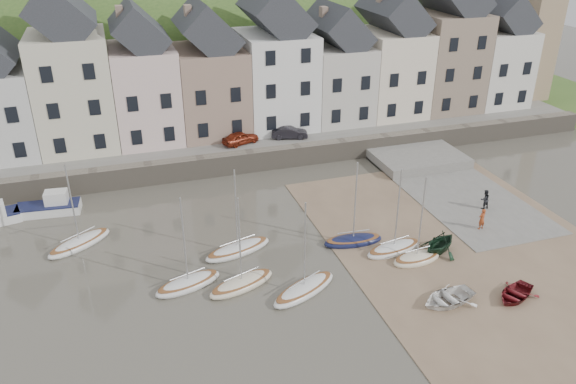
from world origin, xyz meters
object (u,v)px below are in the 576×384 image
object	(u,v)px
rowboat_red	(515,294)
car_right	(289,133)
person_red	(482,219)
person_dark	(485,199)
rowboat_green	(440,242)
car_left	(241,138)
sailboat_0	(80,243)
rowboat_white	(448,298)

from	to	relation	value
rowboat_red	car_right	size ratio (longest dim) A/B	0.89
person_red	person_dark	xyz separation A→B (m)	(2.09, 2.61, -0.02)
rowboat_green	car_left	bearing A→B (deg)	178.45
person_red	car_right	size ratio (longest dim) A/B	0.47
sailboat_0	rowboat_white	size ratio (longest dim) A/B	1.83
rowboat_white	car_right	bearing A→B (deg)	174.01
sailboat_0	car_left	world-z (taller)	sailboat_0
person_dark	rowboat_green	bearing A→B (deg)	31.68
person_dark	sailboat_0	bearing A→B (deg)	-9.69
rowboat_green	person_dark	distance (m)	7.91
rowboat_green	car_right	xyz separation A→B (m)	(-4.15, 19.66, 1.31)
person_red	sailboat_0	bearing A→B (deg)	-25.89
car_left	rowboat_red	bearing A→B (deg)	-177.69
person_red	car_left	distance (m)	22.33
car_left	rowboat_white	bearing A→B (deg)	174.56
rowboat_green	person_red	xyz separation A→B (m)	(4.49, 1.78, 0.07)
rowboat_green	person_dark	xyz separation A→B (m)	(6.58, 4.39, 0.06)
person_red	person_dark	distance (m)	3.34
car_right	car_left	bearing A→B (deg)	104.64
rowboat_green	car_right	world-z (taller)	car_right
sailboat_0	car_left	distance (m)	18.18
person_red	car_right	distance (m)	19.89
rowboat_green	car_right	distance (m)	20.13
sailboat_0	car_right	world-z (taller)	sailboat_0
sailboat_0	person_red	bearing A→B (deg)	-13.47
rowboat_white	rowboat_green	size ratio (longest dim) A/B	1.16
person_red	car_left	xyz separation A→B (m)	(-13.32, 17.88, 1.27)
person_red	rowboat_green	bearing A→B (deg)	9.25
sailboat_0	car_right	bearing A→B (deg)	31.04
rowboat_green	car_left	xyz separation A→B (m)	(-8.84, 19.66, 1.34)
sailboat_0	rowboat_green	size ratio (longest dim) A/B	2.13
car_right	sailboat_0	bearing A→B (deg)	135.68
rowboat_white	person_red	bearing A→B (deg)	124.17
rowboat_white	person_red	world-z (taller)	person_red
rowboat_red	person_red	bearing A→B (deg)	132.80
rowboat_red	car_left	distance (m)	27.53
person_red	car_right	world-z (taller)	car_right
rowboat_green	person_red	size ratio (longest dim) A/B	1.86
rowboat_red	car_right	xyz separation A→B (m)	(-5.72, 25.42, 1.78)
person_dark	rowboat_white	bearing A→B (deg)	43.87
person_dark	car_left	xyz separation A→B (m)	(-15.41, 15.27, 1.29)
rowboat_white	car_right	distance (m)	24.72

